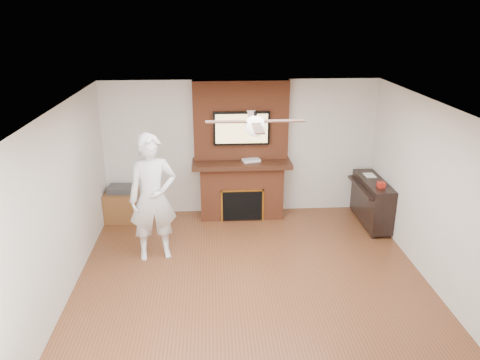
{
  "coord_description": "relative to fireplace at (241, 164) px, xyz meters",
  "views": [
    {
      "loc": [
        -0.54,
        -5.54,
        3.66
      ],
      "look_at": [
        -0.13,
        0.9,
        1.3
      ],
      "focal_mm": 35.0,
      "sensor_mm": 36.0,
      "label": 1
    }
  ],
  "objects": [
    {
      "name": "candle_green",
      "position": [
        -0.06,
        -0.19,
        -0.95
      ],
      "size": [
        0.07,
        0.07,
        0.09
      ],
      "primitive_type": "cylinder",
      "color": "#378B3B",
      "rests_on": "ground"
    },
    {
      "name": "candle_orange",
      "position": [
        -0.16,
        -0.19,
        -0.93
      ],
      "size": [
        0.07,
        0.07,
        0.13
      ],
      "primitive_type": "cylinder",
      "color": "#C85117",
      "rests_on": "ground"
    },
    {
      "name": "side_table",
      "position": [
        -2.2,
        -0.07,
        -0.7
      ],
      "size": [
        0.59,
        0.59,
        0.65
      ],
      "rotation": [
        0.0,
        0.0,
        -0.06
      ],
      "color": "brown",
      "rests_on": "ground"
    },
    {
      "name": "room_shell",
      "position": [
        0.0,
        -2.55,
        0.25
      ],
      "size": [
        5.36,
        5.86,
        2.86
      ],
      "color": "#572F19",
      "rests_on": "ground"
    },
    {
      "name": "fireplace",
      "position": [
        0.0,
        0.0,
        0.0
      ],
      "size": [
        1.78,
        0.64,
        2.5
      ],
      "color": "brown",
      "rests_on": "ground"
    },
    {
      "name": "piano",
      "position": [
        2.3,
        -0.55,
        -0.55
      ],
      "size": [
        0.48,
        1.27,
        0.92
      ],
      "rotation": [
        0.0,
        0.0,
        0.01
      ],
      "color": "black",
      "rests_on": "ground"
    },
    {
      "name": "ceiling_fan",
      "position": [
        -0.0,
        -2.55,
        1.34
      ],
      "size": [
        1.21,
        1.21,
        0.31
      ],
      "color": "black",
      "rests_on": "room_shell"
    },
    {
      "name": "person",
      "position": [
        -1.44,
        -1.5,
        -0.01
      ],
      "size": [
        0.8,
        0.62,
        1.97
      ],
      "primitive_type": "imported",
      "rotation": [
        0.0,
        0.0,
        0.2
      ],
      "color": "silver",
      "rests_on": "ground"
    },
    {
      "name": "tv",
      "position": [
        0.0,
        -0.05,
        0.68
      ],
      "size": [
        1.0,
        0.08,
        0.6
      ],
      "color": "black",
      "rests_on": "fireplace"
    },
    {
      "name": "cable_box",
      "position": [
        0.17,
        -0.1,
        0.11
      ],
      "size": [
        0.34,
        0.24,
        0.04
      ],
      "primitive_type": "cube",
      "rotation": [
        0.0,
        0.0,
        0.23
      ],
      "color": "silver",
      "rests_on": "fireplace"
    },
    {
      "name": "candle_blue",
      "position": [
        0.12,
        -0.2,
        -0.95
      ],
      "size": [
        0.07,
        0.07,
        0.08
      ],
      "primitive_type": "cylinder",
      "color": "#35579F",
      "rests_on": "ground"
    },
    {
      "name": "candle_cream",
      "position": [
        0.02,
        -0.2,
        -0.93
      ],
      "size": [
        0.08,
        0.08,
        0.12
      ],
      "primitive_type": "cylinder",
      "color": "beige",
      "rests_on": "ground"
    }
  ]
}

